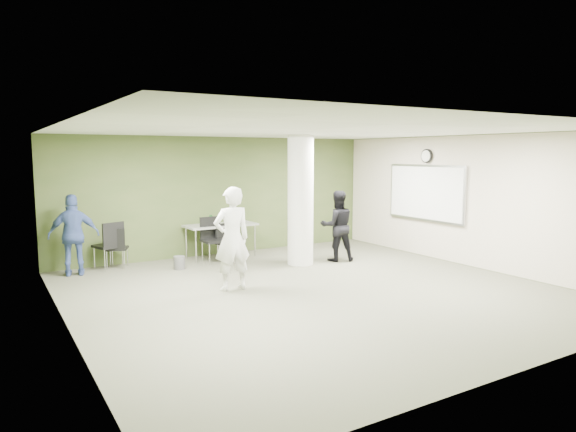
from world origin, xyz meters
TOP-DOWN VIEW (x-y plane):
  - floor at (0.00, 0.00)m, footprint 8.00×8.00m
  - ceiling at (0.00, 0.00)m, footprint 8.00×8.00m
  - wall_back at (0.00, 4.00)m, footprint 8.00×2.80m
  - wall_left at (-4.00, 0.00)m, footprint 0.02×8.00m
  - wall_right_cream at (4.00, 0.00)m, footprint 0.02×8.00m
  - column at (1.00, 2.00)m, footprint 0.56×0.56m
  - whiteboard at (3.92, 1.20)m, footprint 0.05×2.30m
  - wall_clock at (3.92, 1.20)m, footprint 0.06×0.32m
  - folding_table at (-0.21, 3.54)m, footprint 1.66×0.76m
  - wastebasket at (-1.45, 2.86)m, footprint 0.24×0.24m
  - chair_back_left at (-2.68, 3.56)m, footprint 0.63×0.63m
  - chair_back_right at (-2.56, 3.58)m, footprint 0.56×0.56m
  - chair_table_left at (-0.56, 3.20)m, footprint 0.50×0.50m
  - chair_table_right at (-0.25, 3.17)m, footprint 0.55×0.55m
  - woman_white at (-1.19, 0.80)m, footprint 0.68×0.45m
  - man_black at (1.89, 1.86)m, footprint 0.93×0.83m
  - man_blue at (-3.40, 3.40)m, footprint 1.00×0.55m

SIDE VIEW (x-z plane):
  - floor at x=0.00m, z-range 0.00..0.00m
  - wastebasket at x=-1.45m, z-range 0.00..0.27m
  - chair_table_right at x=-0.25m, z-range 0.07..0.90m
  - chair_back_right at x=-2.56m, z-range 0.07..0.93m
  - chair_table_left at x=-0.56m, z-range 0.09..1.09m
  - chair_back_left at x=-2.68m, z-range 0.09..1.09m
  - folding_table at x=-0.21m, z-range 0.22..1.25m
  - man_black at x=1.89m, z-range 0.00..1.59m
  - man_blue at x=-3.40m, z-range 0.00..1.62m
  - woman_white at x=-1.19m, z-range 0.00..1.83m
  - wall_back at x=0.00m, z-range 1.39..1.41m
  - wall_left at x=-4.00m, z-range 0.00..2.80m
  - wall_right_cream at x=4.00m, z-range 0.00..2.80m
  - column at x=1.00m, z-range 0.00..2.80m
  - whiteboard at x=3.92m, z-range 0.85..2.15m
  - wall_clock at x=3.92m, z-range 2.19..2.51m
  - ceiling at x=0.00m, z-range 2.80..2.80m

